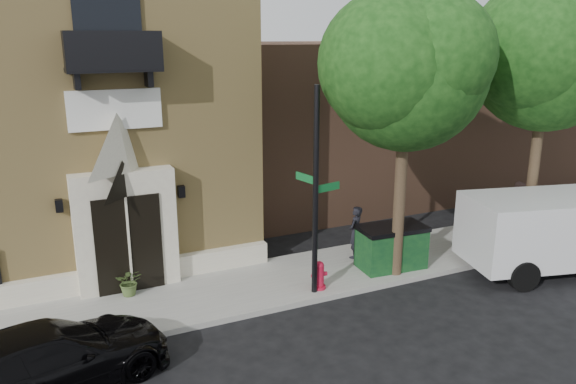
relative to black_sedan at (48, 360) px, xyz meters
name	(u,v)px	position (x,y,z in m)	size (l,w,h in m)	color
ground	(195,330)	(3.19, 1.08, -0.69)	(120.00, 120.00, 0.00)	black
sidewalk	(216,294)	(4.19, 2.58, -0.61)	(42.00, 3.00, 0.15)	gray
church	(27,103)	(0.20, 9.03, 3.95)	(12.20, 11.01, 9.30)	tan
neighbour_building	(398,116)	(15.19, 10.08, 2.51)	(18.00, 8.00, 6.40)	brown
street_tree_left	(410,69)	(9.21, 1.43, 5.18)	(4.97, 4.38, 7.77)	#38281C
street_tree_mid	(551,53)	(14.21, 1.43, 5.51)	(5.21, 4.64, 8.25)	#38281C
black_sedan	(48,360)	(0.00, 0.00, 0.00)	(1.93, 4.75, 1.38)	black
cargo_van	(568,229)	(14.05, -0.04, 0.59)	(5.96, 3.50, 2.29)	silver
street_sign	(316,192)	(6.56, 1.49, 2.19)	(0.96, 0.85, 5.41)	black
fire_hydrant	(319,275)	(6.75, 1.58, -0.16)	(0.44, 0.35, 0.78)	#AD0F2B
dumpster	(391,246)	(9.33, 1.98, 0.10)	(2.00, 1.23, 1.26)	#0E341B
planter	(130,282)	(2.10, 3.32, -0.17)	(0.67, 0.58, 0.75)	#4C6330
pedestrian_near	(355,232)	(8.76, 3.06, 0.27)	(0.59, 0.39, 1.61)	black
pedestrian_far	(517,208)	(14.76, 2.49, 0.39)	(0.90, 0.70, 1.86)	#342422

